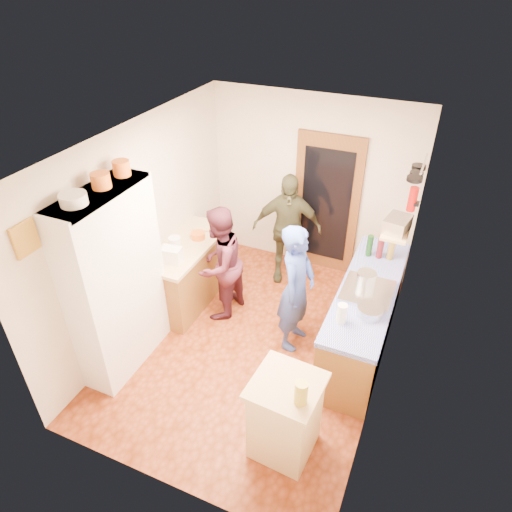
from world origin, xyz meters
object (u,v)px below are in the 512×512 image
Objects in this scene: person_hob at (298,290)px; person_left at (223,263)px; person_back at (288,229)px; right_counter_base at (364,318)px; hutch_body at (116,283)px; island_base at (285,418)px.

person_hob is 1.05× the size of person_left.
person_hob is 1.39m from person_back.
person_hob reaches higher than right_counter_base.
person_left is (-1.08, 0.20, -0.04)m from person_hob.
right_counter_base is (2.50, 1.30, -0.68)m from hutch_body.
hutch_body is 2.03m from person_hob.
person_left is (0.67, 1.20, -0.32)m from hutch_body.
person_back reaches higher than right_counter_base.
hutch_body reaches higher than person_back.
right_counter_base is 0.91m from person_hob.
island_base is at bearing -102.44° from right_counter_base.
right_counter_base is at bearing 99.76° from person_left.
person_left is at bearing 60.92° from hutch_body.
person_back reaches higher than person_hob.
hutch_body reaches higher than person_hob.
person_hob is (1.75, 1.00, -0.28)m from hutch_body.
person_left is 0.94× the size of person_back.
right_counter_base is 1.87m from person_left.
person_left is at bearing 132.07° from island_base.
person_back is at bearing 162.11° from person_left.
person_left is at bearing 81.14° from person_hob.
island_base is at bearing -10.87° from hutch_body.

